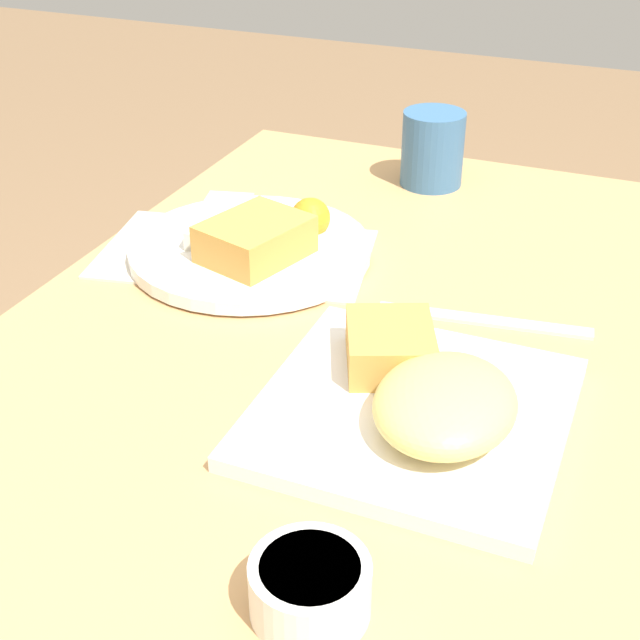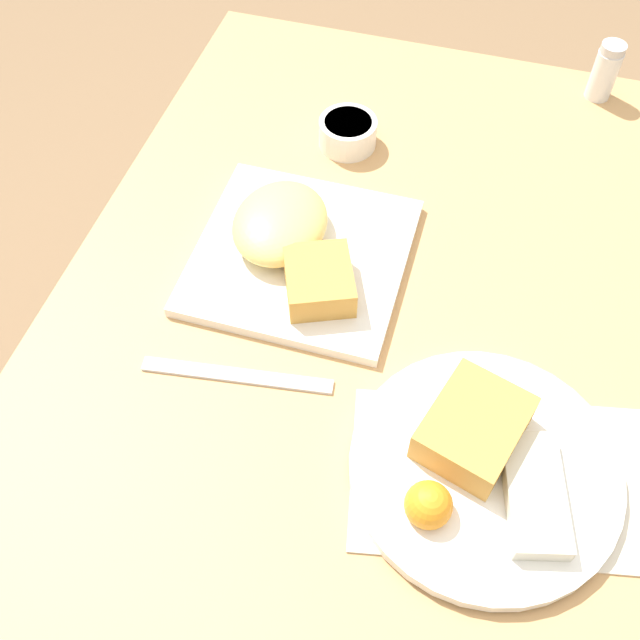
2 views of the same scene
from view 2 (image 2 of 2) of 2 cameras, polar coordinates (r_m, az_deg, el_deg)
ground_plane at (r=1.51m, az=1.36°, el=-17.07°), size 8.00×8.00×0.00m
dining_table at (r=0.91m, az=2.16°, el=-3.82°), size 1.04×0.67×0.76m
menu_card at (r=0.75m, az=13.69°, el=-11.55°), size 0.22×0.31×0.00m
plate_square_near at (r=0.86m, az=-1.90°, el=5.62°), size 0.24×0.24×0.06m
plate_oval_far at (r=0.73m, az=12.32°, el=-10.64°), size 0.26×0.26×0.05m
sauce_ramekin at (r=1.00m, az=2.13°, el=14.11°), size 0.07×0.07×0.04m
salt_shaker at (r=1.14m, az=20.82°, el=17.10°), size 0.03×0.03×0.08m
butter_knife at (r=0.78m, az=-6.33°, el=-4.21°), size 0.04×0.20×0.00m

